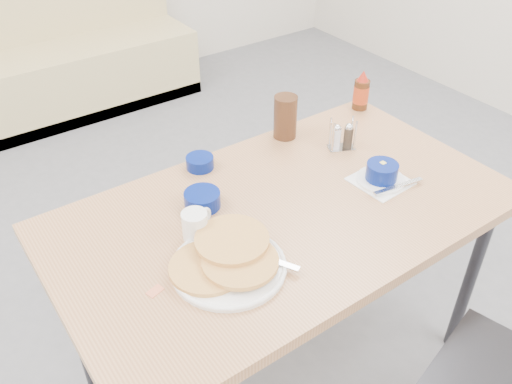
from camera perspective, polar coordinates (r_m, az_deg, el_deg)
booth_bench at (r=3.90m, az=-21.16°, el=12.68°), size 1.90×0.56×1.22m
dining_table at (r=1.69m, az=2.94°, el=-3.39°), size 1.40×0.80×0.76m
pancake_plate at (r=1.44m, az=-2.99°, el=-7.25°), size 0.31×0.31×0.05m
coffee_mug at (r=1.53m, az=-6.36°, el=-3.38°), size 0.11×0.07×0.08m
grits_setting at (r=1.79m, az=13.09°, el=1.83°), size 0.19×0.18×0.07m
creamer_bowl at (r=1.65m, az=-5.67°, el=-0.81°), size 0.11×0.11×0.05m
butter_bowl at (r=1.82m, az=-5.92°, el=3.11°), size 0.09×0.09×0.04m
amber_tumbler at (r=1.96m, az=3.10°, el=7.90°), size 0.09×0.09×0.16m
condiment_caddy at (r=1.93m, az=9.05°, el=5.60°), size 0.11×0.09×0.11m
syrup_bottle at (r=2.20m, az=11.01°, el=10.26°), size 0.06×0.06×0.16m
sugar_wrapper at (r=1.42m, az=-10.58°, el=-10.21°), size 0.05×0.04×0.00m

